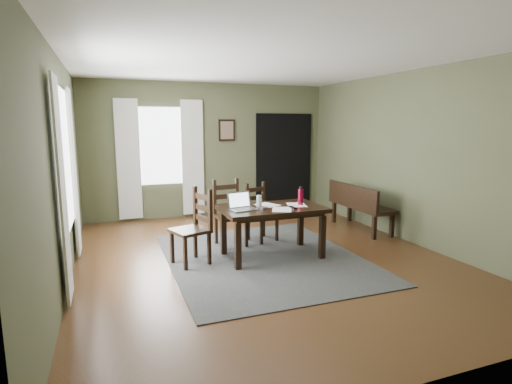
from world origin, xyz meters
name	(u,v)px	position (x,y,z in m)	size (l,w,h in m)	color
ground	(263,258)	(0.00, 0.00, -0.01)	(5.00, 6.00, 0.01)	#492C16
room_shell	(264,129)	(0.00, 0.00, 1.80)	(5.02, 6.02, 2.71)	#4D5135
rug	(263,257)	(0.00, 0.00, 0.01)	(2.60, 3.20, 0.01)	#363636
dining_table	(272,213)	(0.14, 0.01, 0.64)	(1.43, 0.86, 0.71)	black
chair_end	(194,228)	(-0.96, 0.12, 0.50)	(0.56, 0.56, 1.02)	black
chair_back_left	(230,214)	(-0.26, 0.77, 0.50)	(0.48, 0.48, 1.01)	black
chair_back_right	(261,213)	(0.28, 0.84, 0.46)	(0.51, 0.51, 0.92)	black
bench	(358,203)	(2.15, 0.85, 0.49)	(0.47, 1.45, 0.82)	black
laptop	(241,205)	(-0.32, 0.01, 0.79)	(0.38, 0.33, 0.23)	#B7B7BC
computer_mouse	(263,208)	(-0.05, -0.10, 0.74)	(0.05, 0.09, 0.03)	#3F3F42
tv_remote	(293,208)	(0.37, -0.17, 0.74)	(0.05, 0.18, 0.02)	black
drinking_glass	(259,201)	(-0.04, 0.07, 0.81)	(0.07, 0.07, 0.17)	silver
water_bottle	(301,196)	(0.57, 0.01, 0.85)	(0.10, 0.10, 0.27)	maroon
paper_b	(282,209)	(0.19, -0.20, 0.73)	(0.25, 0.33, 0.00)	white
paper_c	(268,205)	(0.13, 0.16, 0.73)	(0.24, 0.32, 0.00)	white
paper_d	(297,205)	(0.52, 0.02, 0.73)	(0.26, 0.33, 0.00)	white
window_left	(65,160)	(-2.47, 0.20, 1.45)	(0.01, 1.30, 1.70)	white
window_back	(161,146)	(-1.00, 2.97, 1.45)	(1.00, 0.01, 1.50)	white
curtain_left_near	(62,191)	(-2.44, -0.62, 1.20)	(0.03, 0.48, 2.30)	silver
curtain_left_far	(74,173)	(-2.44, 1.02, 1.20)	(0.03, 0.48, 2.30)	silver
curtain_back_left	(128,160)	(-1.62, 2.94, 1.20)	(0.44, 0.03, 2.30)	silver
curtain_back_right	(193,158)	(-0.38, 2.94, 1.20)	(0.44, 0.03, 2.30)	silver
framed_picture	(227,130)	(0.35, 2.97, 1.75)	(0.34, 0.03, 0.44)	black
doorway_back	(284,162)	(1.65, 2.97, 1.05)	(1.30, 0.03, 2.10)	black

